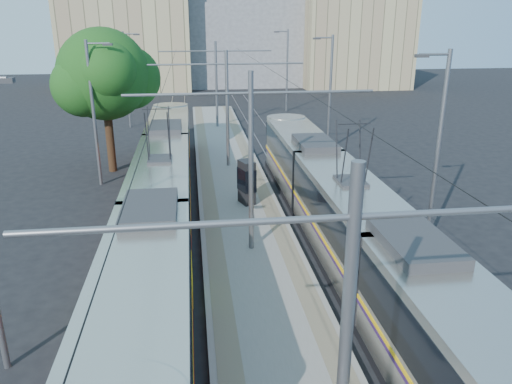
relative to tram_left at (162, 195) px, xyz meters
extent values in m
cube|color=gray|center=(3.60, 6.13, -1.56)|extent=(4.00, 50.00, 0.30)
cube|color=gray|center=(2.15, 6.13, -1.40)|extent=(0.70, 50.00, 0.01)
cube|color=gray|center=(5.05, 6.13, -1.40)|extent=(0.70, 50.00, 0.01)
cube|color=gray|center=(-0.72, 6.13, -1.69)|extent=(0.07, 70.00, 0.03)
cube|color=gray|center=(0.72, 6.13, -1.69)|extent=(0.07, 70.00, 0.03)
cube|color=gray|center=(6.48, 6.13, -1.69)|extent=(0.07, 70.00, 0.03)
cube|color=gray|center=(7.92, 6.13, -1.69)|extent=(0.07, 70.00, 0.03)
cube|color=black|center=(0.00, 0.00, -1.51)|extent=(2.30, 30.36, 0.40)
cube|color=beige|center=(0.00, 0.00, 0.14)|extent=(2.40, 28.76, 2.90)
cube|color=black|center=(0.00, 0.00, 0.64)|extent=(2.43, 28.76, 1.30)
cube|color=yellow|center=(0.00, 0.00, -0.26)|extent=(2.43, 28.76, 0.12)
cube|color=#B7150A|center=(0.00, 0.00, -0.76)|extent=(2.42, 28.76, 1.10)
cube|color=#2D2D30|center=(0.00, 0.00, 1.74)|extent=(1.68, 3.00, 0.30)
cube|color=black|center=(7.20, -4.00, -1.51)|extent=(2.30, 27.46, 0.40)
cube|color=#AEAAA0|center=(7.20, -4.00, 0.14)|extent=(2.40, 25.86, 2.90)
cube|color=black|center=(7.20, -4.00, 0.64)|extent=(2.43, 25.86, 1.30)
cube|color=yellow|center=(7.20, -4.00, -0.26)|extent=(2.43, 25.86, 0.12)
cube|color=#2F164D|center=(7.20, -4.00, -0.41)|extent=(2.43, 25.86, 0.10)
cube|color=#2D2D30|center=(7.20, -4.00, 1.74)|extent=(1.68, 3.00, 0.30)
cylinder|color=slate|center=(3.60, -14.87, 2.09)|extent=(0.20, 0.20, 7.00)
cylinder|color=slate|center=(3.60, -14.87, 4.79)|extent=(9.20, 0.10, 0.10)
cylinder|color=slate|center=(3.60, -2.87, 2.09)|extent=(0.20, 0.20, 7.00)
cylinder|color=slate|center=(3.60, -2.87, 4.79)|extent=(9.20, 0.10, 0.10)
cylinder|color=slate|center=(3.60, 9.13, 2.09)|extent=(0.20, 0.20, 7.00)
cylinder|color=slate|center=(3.60, 9.13, 4.79)|extent=(9.20, 0.10, 0.10)
cylinder|color=slate|center=(3.60, 21.13, 2.09)|extent=(0.20, 0.20, 7.00)
cylinder|color=slate|center=(3.60, 21.13, 4.79)|extent=(9.20, 0.10, 0.10)
cylinder|color=black|center=(0.00, 6.13, 3.84)|extent=(0.02, 70.00, 0.02)
cylinder|color=black|center=(7.20, 6.13, 3.84)|extent=(0.02, 70.00, 0.02)
cube|color=#2D2D30|center=(-2.80, -8.87, 6.04)|extent=(0.50, 0.22, 0.12)
cylinder|color=slate|center=(-3.90, 7.13, 2.29)|extent=(0.18, 0.18, 8.00)
cube|color=#2D2D30|center=(-2.80, 7.13, 6.04)|extent=(0.50, 0.22, 0.12)
cylinder|color=slate|center=(-3.90, 23.13, 2.29)|extent=(0.18, 0.18, 8.00)
cube|color=#2D2D30|center=(-2.80, 23.13, 6.04)|extent=(0.50, 0.22, 0.12)
cylinder|color=slate|center=(11.10, -2.87, 2.29)|extent=(0.18, 0.18, 8.00)
cube|color=#2D2D30|center=(10.00, -2.87, 6.04)|extent=(0.50, 0.22, 0.12)
cylinder|color=slate|center=(11.10, 13.13, 2.29)|extent=(0.18, 0.18, 8.00)
cube|color=#2D2D30|center=(10.00, 13.13, 6.04)|extent=(0.50, 0.22, 0.12)
cylinder|color=slate|center=(11.10, 29.13, 2.29)|extent=(0.18, 0.18, 8.00)
cube|color=#2D2D30|center=(10.00, 29.13, 6.04)|extent=(0.50, 0.22, 0.12)
cube|color=black|center=(4.00, 2.26, -0.31)|extent=(0.85, 1.08, 2.18)
cube|color=black|center=(4.00, 2.26, -0.17)|extent=(0.90, 1.13, 1.14)
cylinder|color=#382314|center=(-3.59, 9.82, 0.08)|extent=(0.49, 0.49, 3.58)
sphere|color=#123F13|center=(-3.59, 9.82, 4.22)|extent=(5.37, 5.37, 5.37)
sphere|color=#123F13|center=(-2.25, 10.72, 3.89)|extent=(3.80, 3.80, 3.80)
cube|color=tan|center=(-6.40, 49.13, 4.85)|extent=(16.00, 12.00, 13.11)
cube|color=gray|center=(9.60, 53.13, 5.26)|extent=(18.00, 14.00, 13.93)
cube|color=tan|center=(23.60, 47.13, 4.22)|extent=(14.00, 10.00, 11.86)
camera|label=1|loc=(1.42, -21.02, 7.40)|focal=35.00mm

